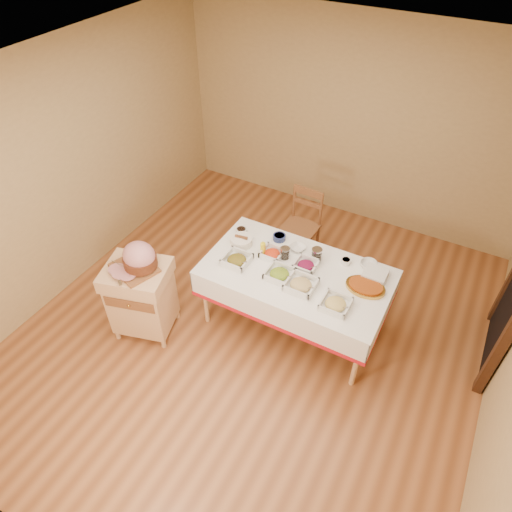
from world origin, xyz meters
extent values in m
plane|color=#98592F|center=(0.00, 0.00, 0.00)|extent=(5.00, 5.00, 0.00)
plane|color=white|center=(0.00, 0.00, 2.60)|extent=(5.00, 5.00, 0.00)
plane|color=tan|center=(0.00, 2.50, 1.30)|extent=(4.50, 0.00, 4.50)
plane|color=tan|center=(0.00, -2.50, 1.30)|extent=(4.50, 0.00, 4.50)
plane|color=tan|center=(-2.25, 0.00, 1.30)|extent=(0.00, 5.00, 5.00)
cube|color=#E0AF7B|center=(0.30, 0.30, 0.73)|extent=(1.80, 1.00, 0.04)
cylinder|color=#E0AF7B|center=(-0.52, -0.12, 0.35)|extent=(0.05, 0.05, 0.71)
cylinder|color=#E0AF7B|center=(-0.52, 0.72, 0.35)|extent=(0.05, 0.05, 0.71)
cylinder|color=#E0AF7B|center=(1.12, -0.12, 0.35)|extent=(0.05, 0.05, 0.71)
cylinder|color=#E0AF7B|center=(1.12, 0.72, 0.35)|extent=(0.05, 0.05, 0.71)
cube|color=white|center=(0.30, 0.30, 0.76)|extent=(1.82, 1.02, 0.01)
cube|color=#E0AF7B|center=(-1.03, -0.50, 0.40)|extent=(0.67, 0.60, 0.61)
cube|color=#E0AF7B|center=(-1.03, -0.50, 0.78)|extent=(0.72, 0.65, 0.15)
cube|color=brown|center=(-1.03, -0.74, 0.61)|extent=(0.49, 0.15, 0.12)
sphere|color=gold|center=(-1.03, -0.75, 0.61)|extent=(0.03, 0.03, 0.03)
cylinder|color=#E0AF7B|center=(-1.28, -0.70, 0.05)|extent=(0.05, 0.05, 0.10)
cylinder|color=#E0AF7B|center=(-1.28, -0.30, 0.05)|extent=(0.05, 0.05, 0.10)
cylinder|color=#E0AF7B|center=(-0.77, -0.70, 0.05)|extent=(0.05, 0.05, 0.10)
cylinder|color=#E0AF7B|center=(-0.77, -0.30, 0.05)|extent=(0.05, 0.05, 0.10)
cube|color=brown|center=(-0.10, 1.29, 0.45)|extent=(0.43, 0.41, 0.03)
cylinder|color=brown|center=(-0.28, 1.12, 0.22)|extent=(0.04, 0.04, 0.44)
cylinder|color=brown|center=(-0.27, 1.47, 0.22)|extent=(0.04, 0.04, 0.44)
cylinder|color=brown|center=(0.07, 1.10, 0.22)|extent=(0.04, 0.04, 0.44)
cylinder|color=brown|center=(0.08, 1.46, 0.22)|extent=(0.04, 0.04, 0.44)
cylinder|color=brown|center=(-0.27, 1.47, 0.67)|extent=(0.04, 0.04, 0.47)
cylinder|color=brown|center=(0.08, 1.46, 0.67)|extent=(0.04, 0.04, 0.47)
cube|color=brown|center=(-0.09, 1.46, 0.87)|extent=(0.37, 0.05, 0.09)
cube|color=brown|center=(-1.03, -0.50, 0.87)|extent=(0.42, 0.33, 0.03)
ellipsoid|color=tan|center=(-0.97, -0.46, 1.02)|extent=(0.31, 0.28, 0.27)
cylinder|color=#572814|center=(-0.97, -0.46, 0.95)|extent=(0.32, 0.32, 0.10)
cube|color=silver|center=(-1.08, -0.67, 0.89)|extent=(0.26, 0.12, 0.00)
cylinder|color=silver|center=(-1.11, -0.55, 0.90)|extent=(0.30, 0.09, 0.01)
cube|color=silver|center=(-0.28, 0.13, 0.77)|extent=(0.25, 0.25, 0.02)
ellipsoid|color=#A62F13|center=(-0.28, 0.13, 0.79)|extent=(0.19, 0.19, 0.07)
cylinder|color=silver|center=(-0.22, 0.11, 0.80)|extent=(0.15, 0.01, 0.11)
cube|color=silver|center=(0.18, 0.16, 0.77)|extent=(0.25, 0.25, 0.01)
ellipsoid|color=#B4A817|center=(0.18, 0.16, 0.79)|extent=(0.19, 0.19, 0.07)
cylinder|color=silver|center=(0.24, 0.13, 0.79)|extent=(0.14, 0.01, 0.10)
cube|color=silver|center=(0.42, 0.12, 0.77)|extent=(0.27, 0.27, 0.02)
ellipsoid|color=tan|center=(0.42, 0.12, 0.79)|extent=(0.21, 0.21, 0.07)
cylinder|color=silver|center=(0.48, 0.10, 0.80)|extent=(0.15, 0.01, 0.11)
cube|color=silver|center=(0.79, 0.06, 0.77)|extent=(0.25, 0.25, 0.01)
ellipsoid|color=tan|center=(0.79, 0.06, 0.79)|extent=(0.19, 0.19, 0.07)
cylinder|color=silver|center=(0.85, 0.03, 0.79)|extent=(0.13, 0.01, 0.10)
cube|color=silver|center=(-0.01, 0.39, 0.77)|extent=(0.21, 0.21, 0.01)
ellipsoid|color=red|center=(-0.01, 0.39, 0.79)|extent=(0.16, 0.16, 0.06)
cylinder|color=silver|center=(0.03, 0.37, 0.79)|extent=(0.14, 0.01, 0.10)
cube|color=silver|center=(0.35, 0.39, 0.77)|extent=(0.22, 0.22, 0.01)
ellipsoid|color=maroon|center=(0.35, 0.39, 0.79)|extent=(0.16, 0.16, 0.06)
cylinder|color=silver|center=(0.40, 0.37, 0.79)|extent=(0.14, 0.01, 0.10)
cylinder|color=silver|center=(-0.47, 0.56, 0.79)|extent=(0.12, 0.12, 0.05)
cylinder|color=black|center=(-0.47, 0.56, 0.80)|extent=(0.10, 0.10, 0.02)
cylinder|color=navy|center=(-0.07, 0.66, 0.79)|extent=(0.14, 0.14, 0.06)
cylinder|color=maroon|center=(-0.07, 0.66, 0.81)|extent=(0.11, 0.11, 0.02)
cylinder|color=silver|center=(0.68, 0.64, 0.78)|extent=(0.10, 0.10, 0.05)
cylinder|color=red|center=(0.68, 0.64, 0.80)|extent=(0.08, 0.08, 0.02)
imported|color=silver|center=(0.17, 0.61, 0.78)|extent=(0.20, 0.20, 0.04)
imported|color=silver|center=(0.89, 0.70, 0.79)|extent=(0.19, 0.19, 0.05)
cylinder|color=silver|center=(0.11, 0.43, 0.82)|extent=(0.09, 0.09, 0.11)
cylinder|color=silver|center=(0.11, 0.43, 0.88)|extent=(0.10, 0.10, 0.01)
cylinder|color=black|center=(0.11, 0.43, 0.80)|extent=(0.08, 0.08, 0.08)
cylinder|color=silver|center=(0.40, 0.55, 0.82)|extent=(0.10, 0.10, 0.12)
cylinder|color=silver|center=(0.40, 0.55, 0.89)|extent=(0.11, 0.11, 0.01)
cylinder|color=black|center=(0.40, 0.55, 0.80)|extent=(0.08, 0.08, 0.09)
cylinder|color=yellow|center=(-0.11, 0.37, 0.83)|extent=(0.05, 0.05, 0.14)
cone|color=yellow|center=(-0.11, 0.37, 0.91)|extent=(0.03, 0.03, 0.03)
cylinder|color=white|center=(-0.38, 0.40, 0.80)|extent=(0.23, 0.23, 0.08)
cube|color=silver|center=(0.99, 0.59, 0.77)|extent=(0.22, 0.22, 0.01)
cube|color=silver|center=(0.99, 0.59, 0.78)|extent=(0.22, 0.22, 0.01)
cube|color=silver|center=(0.99, 0.59, 0.79)|extent=(0.22, 0.22, 0.01)
cube|color=silver|center=(0.99, 0.59, 0.81)|extent=(0.22, 0.22, 0.01)
cube|color=silver|center=(0.99, 0.59, 0.82)|extent=(0.22, 0.22, 0.01)
ellipsoid|color=gold|center=(0.96, 0.40, 0.78)|extent=(0.38, 0.27, 0.03)
ellipsoid|color=#954010|center=(0.96, 0.40, 0.79)|extent=(0.32, 0.23, 0.04)
camera|label=1|loc=(1.48, -2.70, 3.84)|focal=32.00mm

